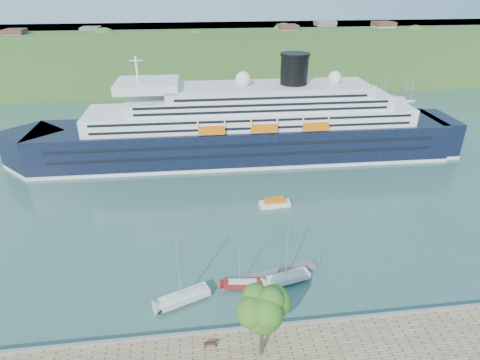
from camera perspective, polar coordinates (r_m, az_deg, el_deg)
name	(u,v)px	position (r m, az deg, el deg)	size (l,w,h in m)	color
ground	(250,333)	(57.48, 1.40, -20.90)	(400.00, 400.00, 0.00)	#325952
far_hillside	(202,56)	(185.93, -5.45, 17.11)	(400.00, 50.00, 24.00)	#2F5220
quay_coping	(250,328)	(56.50, 1.45, -20.26)	(220.00, 0.50, 0.30)	slate
cruise_ship	(243,109)	(102.18, 0.44, 10.13)	(119.09, 17.34, 26.74)	black
park_bench	(210,343)	(54.45, -4.25, -22.13)	(1.60, 0.66, 1.02)	#462414
promenade_tree	(262,320)	(49.94, 3.16, -19.29)	(6.70, 6.70, 11.10)	#34641A
floating_pontoon	(268,275)	(65.88, 3.99, -13.29)	(16.76, 2.05, 0.37)	slate
sailboat_white_near	(183,274)	(58.46, -8.14, -13.10)	(8.17, 2.27, 10.56)	silver
sailboat_red	(243,267)	(61.09, 0.39, -12.31)	(6.18, 1.72, 7.99)	maroon
sailboat_white_far	(290,257)	(61.96, 7.07, -10.85)	(7.57, 2.10, 9.78)	silver
tender_launch	(275,202)	(83.75, 4.96, -3.18)	(6.52, 2.23, 1.80)	orange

